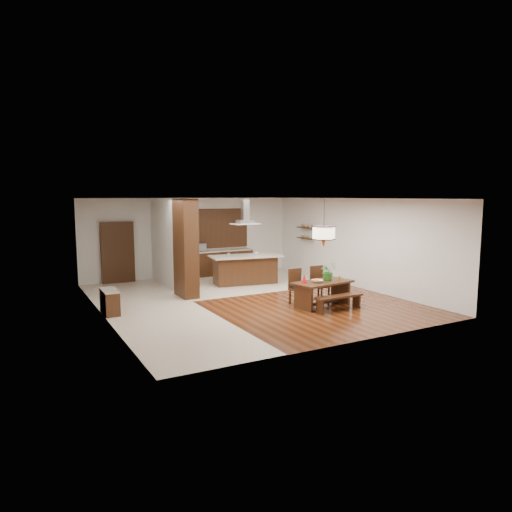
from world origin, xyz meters
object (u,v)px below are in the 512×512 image
hallway_console (110,302)px  fruit_bowl (317,281)px  range_hood (245,211)px  island_cup (256,253)px  dining_bench (339,303)px  dining_chair_right (320,284)px  microwave (199,247)px  foliage_plant (328,271)px  pendant_lantern (324,224)px  kitchen_island (245,269)px  dining_table (323,288)px  dining_chair_left (299,287)px

hallway_console → fruit_bowl: 5.39m
range_hood → island_cup: size_ratio=7.36×
dining_bench → dining_chair_right: 1.20m
dining_chair_right → microwave: microwave is taller
island_cup → microwave: microwave is taller
dining_chair_right → foliage_plant: bearing=-100.1°
hallway_console → dining_chair_right: size_ratio=0.89×
microwave → pendant_lantern: bearing=-58.7°
foliage_plant → range_hood: bearing=99.4°
dining_chair_right → kitchen_island: bearing=104.7°
hallway_console → kitchen_island: size_ratio=0.35×
fruit_bowl → dining_chair_right: bearing=47.5°
dining_table → foliage_plant: 0.49m
dining_table → kitchen_island: size_ratio=0.69×
hallway_console → dining_table: size_ratio=0.50×
range_hood → island_cup: 1.48m
dining_bench → dining_chair_left: size_ratio=1.44×
microwave → range_hood: bearing=-48.7°
dining_chair_right → island_cup: 3.23m
hallway_console → fruit_bowl: bearing=-21.3°
hallway_console → dining_table: dining_table is taller
dining_bench → range_hood: (-0.48, 4.39, 2.27)m
hallway_console → island_cup: (5.23, 1.82, 0.72)m
fruit_bowl → dining_table: bearing=14.0°
hallway_console → range_hood: range_hood is taller
dining_chair_left → dining_chair_right: (0.81, 0.12, 0.00)m
dining_table → kitchen_island: 3.82m
pendant_lantern → microwave: size_ratio=2.43×
dining_table → hallway_console: bearing=160.1°
dining_bench → dining_chair_right: bearing=78.0°
kitchen_island → fruit_bowl: bearing=-79.1°
island_cup → hallway_console: bearing=-160.8°
microwave → fruit_bowl: bearing=-61.0°
kitchen_island → dining_chair_right: bearing=-69.0°
range_hood → microwave: (-0.84, 2.09, -1.37)m
dining_chair_left → foliage_plant: foliage_plant is taller
range_hood → fruit_bowl: bearing=-87.6°
fruit_bowl → microwave: size_ratio=0.54×
foliage_plant → dining_chair_left: bearing=152.8°
range_hood → kitchen_island: bearing=-90.0°
dining_chair_left → microwave: (-0.76, 5.46, 0.61)m
foliage_plant → fruit_bowl: 0.52m
dining_chair_right → kitchen_island: dining_chair_right is taller
dining_bench → fruit_bowl: size_ratio=4.87×
dining_chair_left → fruit_bowl: (0.25, -0.49, 0.23)m
fruit_bowl → hallway_console: bearing=158.7°
hallway_console → dining_chair_right: bearing=-13.6°
dining_chair_right → range_hood: 3.87m
kitchen_island → hallway_console: bearing=-150.1°
dining_chair_right → dining_bench: bearing=-100.0°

